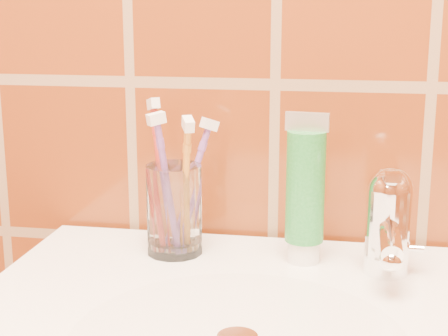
# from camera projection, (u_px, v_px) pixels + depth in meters

# --- Properties ---
(glass_tumbler) EXTENTS (0.08, 0.08, 0.11)m
(glass_tumbler) POSITION_uv_depth(u_px,v_px,m) (174.00, 210.00, 0.80)
(glass_tumbler) COLOR white
(glass_tumbler) RESTS_ON pedestal_sink
(toothpaste_tube) EXTENTS (0.05, 0.04, 0.17)m
(toothpaste_tube) POSITION_uv_depth(u_px,v_px,m) (305.00, 193.00, 0.77)
(toothpaste_tube) COLOR white
(toothpaste_tube) RESTS_ON pedestal_sink
(faucet) EXTENTS (0.05, 0.11, 0.12)m
(faucet) POSITION_uv_depth(u_px,v_px,m) (389.00, 218.00, 0.73)
(faucet) COLOR white
(faucet) RESTS_ON pedestal_sink
(toothbrush_0) EXTENTS (0.12, 0.12, 0.17)m
(toothbrush_0) POSITION_uv_depth(u_px,v_px,m) (191.00, 185.00, 0.81)
(toothbrush_0) COLOR #7C4BA1
(toothbrush_0) RESTS_ON glass_tumbler
(toothbrush_1) EXTENTS (0.08, 0.12, 0.19)m
(toothbrush_1) POSITION_uv_depth(u_px,v_px,m) (185.00, 189.00, 0.77)
(toothbrush_1) COLOR #C67C23
(toothbrush_1) RESTS_ON glass_tumbler
(toothbrush_2) EXTENTS (0.10, 0.11, 0.20)m
(toothbrush_2) POSITION_uv_depth(u_px,v_px,m) (161.00, 176.00, 0.81)
(toothbrush_2) COLOR #A42B23
(toothbrush_2) RESTS_ON glass_tumbler
(toothbrush_3) EXTENTS (0.08, 0.08, 0.18)m
(toothbrush_3) POSITION_uv_depth(u_px,v_px,m) (168.00, 186.00, 0.78)
(toothbrush_3) COLOR #744594
(toothbrush_3) RESTS_ON glass_tumbler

